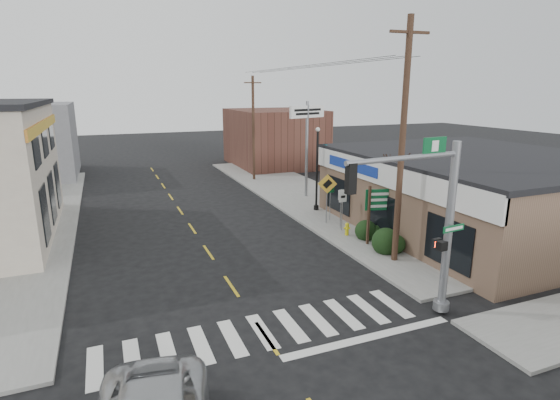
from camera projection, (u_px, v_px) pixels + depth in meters
name	position (u px, v px, depth m)	size (l,w,h in m)	color
ground	(266.00, 338.00, 13.71)	(140.00, 140.00, 0.00)	black
sidewalk_right	(326.00, 207.00, 28.65)	(6.00, 38.00, 0.13)	gray
sidewalk_left	(11.00, 242.00, 22.09)	(6.00, 38.00, 0.13)	gray
center_line	(208.00, 252.00, 20.90)	(0.12, 56.00, 0.01)	gold
crosswalk	(262.00, 331.00, 14.07)	(11.00, 2.20, 0.01)	silver
thrift_store	(476.00, 194.00, 23.89)	(12.00, 14.00, 4.00)	brown
bldg_distant_right	(274.00, 138.00, 44.34)	(8.00, 10.00, 5.60)	brown
bldg_distant_left	(18.00, 142.00, 37.65)	(9.00, 10.00, 6.40)	slate
traffic_signal_pole	(433.00, 212.00, 14.08)	(4.77, 0.38, 6.04)	gray
guide_sign	(381.00, 206.00, 21.43)	(1.69, 0.14, 2.95)	#462E20
fire_hydrant	(347.00, 228.00, 22.88)	(0.22, 0.22, 0.69)	yellow
ped_crossing_sign	(327.00, 190.00, 24.61)	(1.10, 0.08, 2.84)	gray
lamp_post	(318.00, 163.00, 27.10)	(0.68, 0.53, 5.21)	black
dance_center_sign	(307.00, 125.00, 30.15)	(3.14, 0.20, 6.68)	gray
bare_tree	(398.00, 160.00, 22.22)	(2.51, 2.51, 5.03)	black
shrub_front	(386.00, 242.00, 20.50)	(1.33, 1.33, 1.00)	#1E3A1B
shrub_back	(366.00, 231.00, 22.35)	(1.12, 1.12, 0.84)	black
utility_pole_near	(402.00, 142.00, 18.37)	(1.80, 0.27, 10.33)	#422F1F
utility_pole_far	(253.00, 127.00, 36.19)	(1.48, 0.22, 8.52)	#442F22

